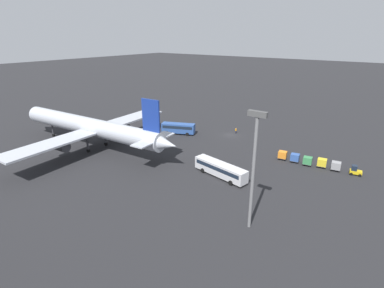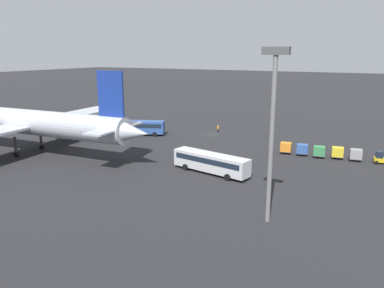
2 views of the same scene
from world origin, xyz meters
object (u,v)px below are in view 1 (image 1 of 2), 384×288
shuttle_bus_far (220,169)px  cargo_cart_orange (283,155)px  cargo_cart_grey (336,166)px  cargo_cart_blue (295,157)px  shuttle_bus_near (178,128)px  baggage_tug (355,171)px  airplane (91,127)px  cargo_cart_green (308,161)px  cargo_cart_yellow (322,163)px  worker_person (236,131)px

shuttle_bus_far → cargo_cart_orange: size_ratio=5.90×
cargo_cart_grey → cargo_cart_blue: same height
shuttle_bus_near → cargo_cart_blue: shuttle_bus_near is taller
baggage_tug → cargo_cart_blue: baggage_tug is taller
airplane → cargo_cart_grey: (-55.53, -22.97, -4.59)m
cargo_cart_green → airplane: bearing=24.1°
shuttle_bus_far → cargo_cart_orange: shuttle_bus_far is taller
cargo_cart_green → cargo_cart_blue: size_ratio=1.00×
cargo_cart_grey → baggage_tug: bearing=-175.1°
cargo_cart_grey → cargo_cart_green: 5.99m
shuttle_bus_near → cargo_cart_blue: size_ratio=4.62×
baggage_tug → cargo_cart_yellow: size_ratio=1.17×
shuttle_bus_far → cargo_cart_orange: bearing=-102.7°
shuttle_bus_far → cargo_cart_grey: size_ratio=5.90×
cargo_cart_yellow → cargo_cart_orange: bearing=5.2°
airplane → baggage_tug: airplane is taller
worker_person → cargo_cart_orange: size_ratio=0.78×
worker_person → cargo_cart_yellow: 29.60m
worker_person → cargo_cart_grey: size_ratio=0.78×
shuttle_bus_near → cargo_cart_green: bearing=155.9°
cargo_cart_green → cargo_cart_blue: same height
cargo_cart_blue → cargo_cart_grey: bearing=-175.6°
shuttle_bus_near → cargo_cart_yellow: 41.66m
baggage_tug → cargo_cart_grey: bearing=-5.4°
cargo_cart_blue → cargo_cart_orange: (2.96, 0.12, 0.00)m
cargo_cart_yellow → cargo_cart_orange: size_ratio=1.00×
cargo_cart_green → cargo_cart_orange: (5.93, -0.02, 0.00)m
cargo_cart_yellow → cargo_cart_blue: bearing=6.6°
shuttle_bus_near → cargo_cart_green: (-38.69, 0.69, -0.72)m
cargo_cart_grey → cargo_cart_green: bearing=8.0°
cargo_cart_yellow → cargo_cart_blue: 5.97m
cargo_cart_blue → shuttle_bus_far: bearing=59.0°
shuttle_bus_near → worker_person: 17.57m
shuttle_bus_far → cargo_cart_blue: shuttle_bus_far is taller
airplane → worker_person: airplane is taller
shuttle_bus_far → cargo_cart_orange: 18.42m
cargo_cart_grey → cargo_cart_yellow: 2.96m
cargo_cart_grey → cargo_cart_orange: size_ratio=1.00×
cargo_cart_grey → cargo_cart_green: size_ratio=1.00×
airplane → cargo_cart_green: size_ratio=25.00×
baggage_tug → cargo_cart_grey: (3.84, 0.33, 0.25)m
cargo_cart_grey → cargo_cart_yellow: (2.96, 0.01, 0.00)m
airplane → worker_person: 41.96m
shuttle_bus_far → cargo_cart_blue: bearing=-110.5°
shuttle_bus_near → cargo_cart_orange: shuttle_bus_near is taller
cargo_cart_yellow → cargo_cart_orange: (8.89, 0.80, 0.00)m
baggage_tug → worker_person: (34.49, -10.13, -0.07)m
cargo_cart_yellow → worker_person: bearing=-20.7°
shuttle_bus_near → cargo_cart_grey: 44.63m
worker_person → cargo_cart_yellow: cargo_cart_yellow is taller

